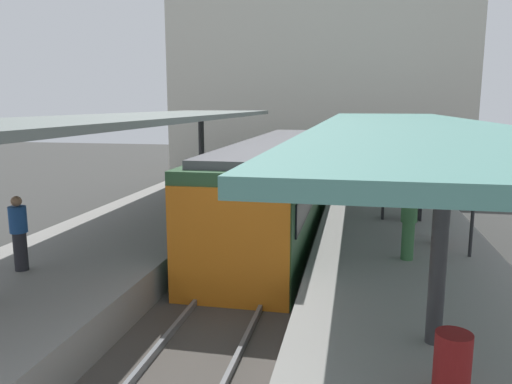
{
  "coord_description": "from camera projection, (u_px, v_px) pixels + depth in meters",
  "views": [
    {
      "loc": [
        2.58,
        -12.14,
        4.51
      ],
      "look_at": [
        -0.5,
        2.98,
        1.74
      ],
      "focal_mm": 34.68,
      "sensor_mm": 36.0,
      "label": 1
    }
  ],
  "objects": [
    {
      "name": "platform_sign",
      "position": [
        475.0,
        188.0,
        11.2
      ],
      "size": [
        0.9,
        0.08,
        2.21
      ],
      "color": "#262628",
      "rests_on": "platform_right"
    },
    {
      "name": "track_ballast",
      "position": [
        252.0,
        273.0,
        12.99
      ],
      "size": [
        3.2,
        28.0,
        0.2
      ],
      "primitive_type": "cube",
      "color": "#4C4742",
      "rests_on": "ground_plane"
    },
    {
      "name": "station_building_backdrop",
      "position": [
        318.0,
        88.0,
        31.31
      ],
      "size": [
        18.0,
        6.0,
        11.0
      ],
      "primitive_type": "cube",
      "color": "beige",
      "rests_on": "ground_plane"
    },
    {
      "name": "passenger_near_bench",
      "position": [
        19.0,
        232.0,
        10.41
      ],
      "size": [
        0.36,
        0.36,
        1.61
      ],
      "color": "#232328",
      "rests_on": "platform_left"
    },
    {
      "name": "canopy_right",
      "position": [
        405.0,
        126.0,
        12.92
      ],
      "size": [
        4.18,
        21.0,
        3.04
      ],
      "color": "#333335",
      "rests_on": "platform_right"
    },
    {
      "name": "passenger_mid_platform",
      "position": [
        441.0,
        209.0,
        12.43
      ],
      "size": [
        0.36,
        0.36,
        1.71
      ],
      "color": "maroon",
      "rests_on": "platform_right"
    },
    {
      "name": "ground_plane",
      "position": [
        252.0,
        277.0,
        13.01
      ],
      "size": [
        80.0,
        80.0,
        0.0
      ],
      "primitive_type": "plane",
      "color": "#383835"
    },
    {
      "name": "rail_far_side",
      "position": [
        279.0,
        269.0,
        12.82
      ],
      "size": [
        0.08,
        28.0,
        0.14
      ],
      "primitive_type": "cube",
      "color": "slate",
      "rests_on": "track_ballast"
    },
    {
      "name": "platform_bench",
      "position": [
        401.0,
        204.0,
        15.16
      ],
      "size": [
        1.4,
        0.41,
        0.86
      ],
      "color": "black",
      "rests_on": "platform_right"
    },
    {
      "name": "commuter_train",
      "position": [
        278.0,
        186.0,
        16.91
      ],
      "size": [
        2.78,
        13.75,
        3.1
      ],
      "color": "#2D5633",
      "rests_on": "track_ballast"
    },
    {
      "name": "litter_bin",
      "position": [
        452.0,
        364.0,
        5.97
      ],
      "size": [
        0.44,
        0.44,
        0.8
      ],
      "primitive_type": "cylinder",
      "color": "maroon",
      "rests_on": "platform_right"
    },
    {
      "name": "passenger_far_end",
      "position": [
        409.0,
        221.0,
        11.12
      ],
      "size": [
        0.36,
        0.36,
        1.73
      ],
      "color": "#386B3D",
      "rests_on": "platform_right"
    },
    {
      "name": "platform_left",
      "position": [
        118.0,
        250.0,
        13.67
      ],
      "size": [
        4.4,
        28.0,
        1.0
      ],
      "primitive_type": "cube",
      "color": "gray",
      "rests_on": "ground_plane"
    },
    {
      "name": "platform_right",
      "position": [
        403.0,
        268.0,
        12.18
      ],
      "size": [
        4.4,
        28.0,
        1.0
      ],
      "primitive_type": "cube",
      "color": "gray",
      "rests_on": "ground_plane"
    },
    {
      "name": "rail_near_side",
      "position": [
        225.0,
        266.0,
        13.1
      ],
      "size": [
        0.08,
        28.0,
        0.14
      ],
      "primitive_type": "cube",
      "color": "slate",
      "rests_on": "track_ballast"
    },
    {
      "name": "canopy_left",
      "position": [
        134.0,
        119.0,
        14.39
      ],
      "size": [
        4.18,
        21.0,
        3.17
      ],
      "color": "#333335",
      "rests_on": "platform_left"
    }
  ]
}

